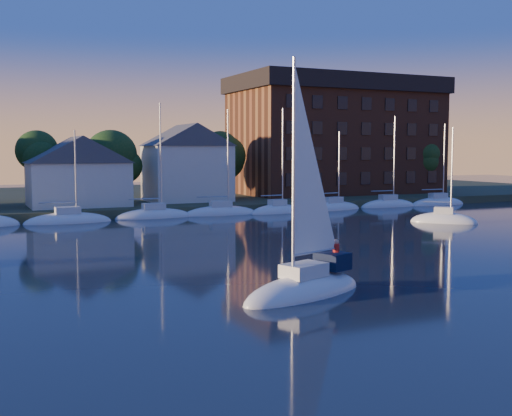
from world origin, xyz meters
TOP-DOWN VIEW (x-y plane):
  - ground at (0.00, 0.00)m, footprint 260.00×260.00m
  - shoreline_land at (0.00, 75.00)m, footprint 160.00×50.00m
  - wooden_dock at (0.00, 52.00)m, footprint 120.00×3.00m
  - clubhouse_centre at (-6.00, 57.00)m, footprint 11.55×8.40m
  - clubhouse_east at (8.00, 59.00)m, footprint 10.50×8.40m
  - condo_block at (34.00, 64.95)m, footprint 31.00×17.00m
  - tree_line at (2.00, 63.00)m, footprint 93.40×5.40m
  - moored_fleet at (0.00, 49.00)m, footprint 87.50×2.40m
  - hero_sailboat at (-2.58, 9.31)m, footprint 8.71×5.29m
  - drifting_sailboat_right at (26.62, 32.19)m, footprint 6.26×6.52m

SIDE VIEW (x-z plane):
  - ground at x=0.00m, z-range 0.00..0.00m
  - shoreline_land at x=0.00m, z-range -1.00..1.00m
  - wooden_dock at x=0.00m, z-range -0.50..0.50m
  - drifting_sailboat_right at x=26.62m, z-range -5.35..5.54m
  - moored_fleet at x=0.00m, z-range -5.93..6.12m
  - hero_sailboat at x=-2.58m, z-range -6.00..7.11m
  - clubhouse_centre at x=-6.00m, z-range 1.09..9.17m
  - clubhouse_east at x=8.00m, z-range 1.10..10.90m
  - tree_line at x=2.00m, z-range 2.73..11.63m
  - condo_block at x=34.00m, z-range 1.09..18.49m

